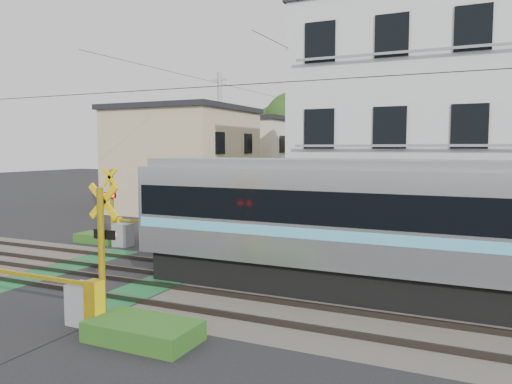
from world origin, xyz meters
The scene contains 12 objects.
ground centered at (0.00, 0.00, 0.00)m, with size 120.00×120.00×0.00m, color black.
track_bed centered at (0.00, 0.00, 0.04)m, with size 120.00×120.00×0.14m.
commuter_train centered at (9.68, 1.20, 1.86)m, with size 16.95×2.68×3.52m.
crossing_signal_near centered at (2.59, -3.65, 0.71)m, with size 4.74×0.65×3.09m.
crossing_signal_far centered at (-2.59, 3.65, 0.71)m, with size 4.74×0.65×3.09m.
apartment_block centered at (8.50, 9.49, 4.66)m, with size 10.20×8.36×9.30m.
houses_row centered at (0.25, 25.92, 3.24)m, with size 22.07×31.35×6.80m.
tree_hill centered at (0.68, 47.78, 5.96)m, with size 40.00×13.20×11.96m.
catenary centered at (6.00, 0.03, 3.70)m, with size 60.00×5.04×7.00m.
utility_poles centered at (-1.05, 23.01, 4.08)m, with size 7.90×42.00×8.00m.
pedestrian centered at (-0.77, 25.33, 0.83)m, with size 0.60×0.40×1.65m, color #282B33.
weed_patches centered at (1.76, -0.09, 0.18)m, with size 10.25×8.80×0.40m.
Camera 1 is at (10.28, -11.55, 3.81)m, focal length 35.00 mm.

